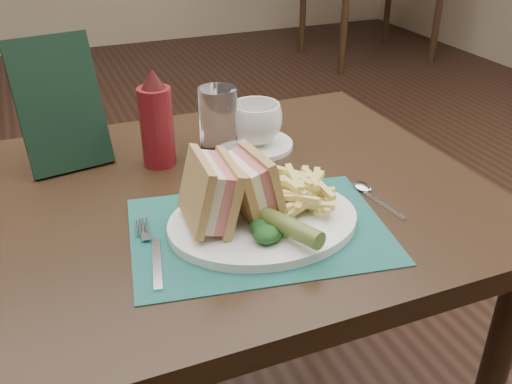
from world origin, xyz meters
TOP-DOWN VIEW (x-y plane):
  - floor at (0.00, 0.00)m, footprint 7.00×7.00m
  - wall_back at (0.00, 3.50)m, footprint 6.00×0.00m
  - table_main at (0.00, -0.50)m, footprint 0.90×0.75m
  - table_bg_right at (2.17, 2.41)m, footprint 0.90×0.75m
  - placemat at (0.00, -0.65)m, footprint 0.43×0.34m
  - plate at (0.02, -0.64)m, footprint 0.31×0.25m
  - sandwich_half_a at (-0.09, -0.63)m, footprint 0.08×0.12m
  - sandwich_half_b at (-0.02, -0.62)m, footprint 0.09×0.11m
  - kale_garnish at (0.02, -0.70)m, footprint 0.11×0.08m
  - pickle_spear at (0.02, -0.71)m, footprint 0.07×0.12m
  - fries_pile at (0.09, -0.62)m, footprint 0.18×0.20m
  - fork at (-0.16, -0.65)m, footprint 0.07×0.17m
  - spoon at (0.23, -0.63)m, footprint 0.05×0.15m
  - saucer at (0.12, -0.36)m, footprint 0.19×0.19m
  - coffee_cup at (0.12, -0.36)m, footprint 0.15×0.15m
  - drinking_glass at (0.04, -0.35)m, footprint 0.08×0.08m
  - ketchup_bottle at (-0.08, -0.36)m, footprint 0.06×0.06m
  - check_presenter at (-0.24, -0.29)m, footprint 0.16×0.11m

SIDE VIEW (x-z plane):
  - floor at x=0.00m, z-range 0.00..0.00m
  - wall_back at x=0.00m, z-range -3.00..3.00m
  - table_main at x=0.00m, z-range 0.00..0.75m
  - table_bg_right at x=2.17m, z-range 0.00..0.75m
  - placemat at x=0.00m, z-range 0.75..0.75m
  - spoon at x=0.23m, z-range 0.75..0.76m
  - saucer at x=0.12m, z-range 0.75..0.76m
  - fork at x=-0.16m, z-range 0.75..0.76m
  - plate at x=0.02m, z-range 0.75..0.77m
  - kale_garnish at x=0.02m, z-range 0.77..0.79m
  - pickle_spear at x=0.02m, z-range 0.77..0.80m
  - fries_pile at x=0.09m, z-range 0.77..0.83m
  - coffee_cup at x=0.12m, z-range 0.76..0.84m
  - drinking_glass at x=0.04m, z-range 0.75..0.88m
  - sandwich_half_b at x=-0.02m, z-range 0.77..0.87m
  - sandwich_half_a at x=-0.09m, z-range 0.77..0.88m
  - ketchup_bottle at x=-0.08m, z-range 0.75..0.94m
  - check_presenter at x=-0.24m, z-range 0.75..0.99m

